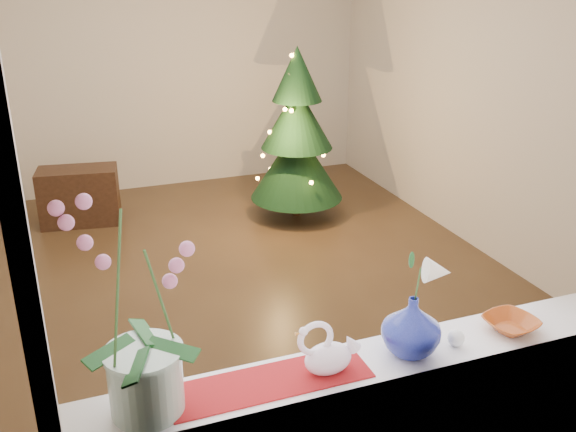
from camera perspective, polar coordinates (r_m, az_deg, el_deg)
name	(u,v)px	position (r m, az deg, el deg)	size (l,w,h in m)	color
ground	(215,290)	(4.77, -6.52, -6.55)	(5.00, 5.00, 0.00)	#392717
wall_back	(146,57)	(6.72, -12.53, 13.61)	(4.50, 0.10, 2.70)	beige
wall_front	(396,267)	(2.07, 9.55, -4.53)	(4.50, 0.10, 2.70)	beige
wall_right	(491,86)	(5.28, 17.63, 10.97)	(0.10, 5.00, 2.70)	beige
windowsill	(370,364)	(2.39, 7.29, -12.94)	(2.20, 0.26, 0.04)	white
window_frame	(398,159)	(1.96, 9.75, 5.03)	(2.22, 0.06, 1.60)	white
runner	(270,382)	(2.25, -1.58, -14.50)	(0.70, 0.20, 0.01)	maroon
orchid_pot	(139,308)	(1.98, -13.14, -8.01)	(0.25, 0.25, 0.74)	white
swan	(328,347)	(2.25, 3.61, -11.58)	(0.23, 0.11, 0.20)	white
blue_vase	(412,322)	(2.37, 10.95, -9.22)	(0.25, 0.25, 0.26)	navy
lily	(417,265)	(2.26, 11.36, -4.29)	(0.14, 0.08, 0.19)	silver
paperweight	(456,338)	(2.50, 14.70, -10.44)	(0.06, 0.06, 0.06)	white
amber_dish	(511,325)	(2.66, 19.19, -9.13)	(0.17, 0.17, 0.04)	#963C0F
xmas_tree	(297,134)	(5.85, 0.79, 7.28)	(0.86, 0.86, 1.57)	black
side_table	(79,196)	(6.12, -18.05, 1.70)	(0.69, 0.35, 0.52)	black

